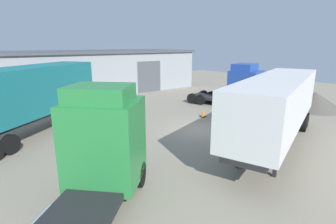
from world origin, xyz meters
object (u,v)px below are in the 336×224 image
container_trailer_black (31,92)px  traffic_cone (203,114)px  container_trailer_orange (277,103)px  tractor_unit_green (100,149)px  tractor_unit_blue (240,87)px  oil_drum (276,111)px  gravel_pile (315,101)px

container_trailer_black → traffic_cone: 12.02m
container_trailer_orange → tractor_unit_green: tractor_unit_green is taller
tractor_unit_green → container_trailer_orange: bearing=-50.5°
tractor_unit_blue → container_trailer_black: 16.34m
tractor_unit_green → oil_drum: bearing=-36.0°
tractor_unit_blue → oil_drum: size_ratio=7.81×
tractor_unit_blue → container_trailer_black: bearing=-117.3°
tractor_unit_green → oil_drum: 15.73m
container_trailer_orange → traffic_cone: bearing=-120.4°
oil_drum → gravel_pile: bearing=-7.9°
tractor_unit_blue → gravel_pile: 6.53m
container_trailer_black → traffic_cone: (11.20, -3.64, -2.40)m
container_trailer_orange → traffic_cone: (1.26, 6.72, -2.23)m
tractor_unit_blue → gravel_pile: size_ratio=1.46×
tractor_unit_blue → traffic_cone: 5.04m
container_trailer_black → container_trailer_orange: bearing=-84.0°
gravel_pile → tractor_unit_green: bearing=-175.0°
container_trailer_black → tractor_unit_green: size_ratio=1.47×
tractor_unit_blue → traffic_cone: size_ratio=12.49×
tractor_unit_blue → gravel_pile: bearing=32.1°
tractor_unit_green → container_trailer_black: bearing=46.9°
oil_drum → traffic_cone: (-4.59, 3.35, -0.19)m
container_trailer_black → tractor_unit_green: container_trailer_black is taller
tractor_unit_blue → container_trailer_orange: (-6.04, -7.03, 0.66)m
tractor_unit_green → gravel_pile: size_ratio=1.35×
gravel_pile → traffic_cone: (-9.54, 4.04, -0.50)m
tractor_unit_blue → tractor_unit_green: tractor_unit_green is taller
container_trailer_orange → oil_drum: (5.85, 3.37, -2.04)m
tractor_unit_blue → container_trailer_orange: 9.29m
container_trailer_orange → gravel_pile: container_trailer_orange is taller
container_trailer_black → gravel_pile: size_ratio=1.98×
container_trailer_black → traffic_cone: size_ratio=16.92×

